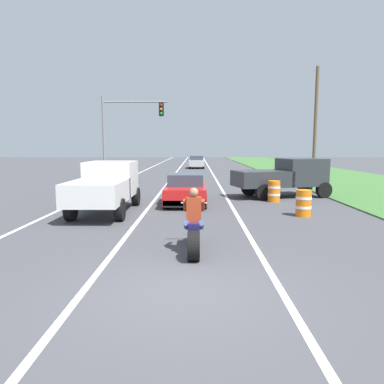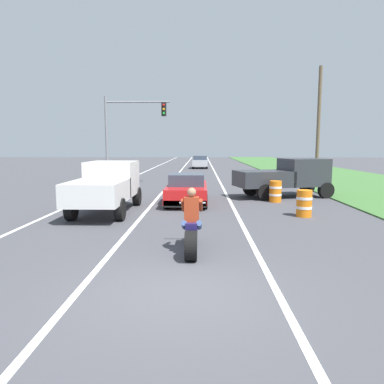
% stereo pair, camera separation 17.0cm
% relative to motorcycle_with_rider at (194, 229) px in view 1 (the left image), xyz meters
% --- Properties ---
extents(ground_plane, '(160.00, 160.00, 0.00)m').
position_rel_motorcycle_with_rider_xyz_m(ground_plane, '(-0.19, -2.39, -0.59)').
color(ground_plane, '#424247').
extents(lane_stripe_left_solid, '(0.14, 120.00, 0.01)m').
position_rel_motorcycle_with_rider_xyz_m(lane_stripe_left_solid, '(-5.59, 17.61, -0.59)').
color(lane_stripe_left_solid, white).
rests_on(lane_stripe_left_solid, ground).
extents(lane_stripe_right_solid, '(0.14, 120.00, 0.01)m').
position_rel_motorcycle_with_rider_xyz_m(lane_stripe_right_solid, '(1.61, 17.61, -0.59)').
color(lane_stripe_right_solid, white).
rests_on(lane_stripe_right_solid, ground).
extents(lane_stripe_centre_dashed, '(0.14, 120.00, 0.01)m').
position_rel_motorcycle_with_rider_xyz_m(lane_stripe_centre_dashed, '(-1.99, 17.61, -0.59)').
color(lane_stripe_centre_dashed, white).
rests_on(lane_stripe_centre_dashed, ground).
extents(grass_verge_right, '(10.00, 120.00, 0.06)m').
position_rel_motorcycle_with_rider_xyz_m(grass_verge_right, '(11.73, 17.61, -0.56)').
color(grass_verge_right, '#3D6B33').
rests_on(grass_verge_right, ground).
extents(motorcycle_with_rider, '(0.70, 2.21, 1.62)m').
position_rel_motorcycle_with_rider_xyz_m(motorcycle_with_rider, '(0.00, 0.00, 0.00)').
color(motorcycle_with_rider, black).
rests_on(motorcycle_with_rider, ground).
extents(sports_car_red, '(1.84, 4.30, 1.37)m').
position_rel_motorcycle_with_rider_xyz_m(sports_car_red, '(-0.43, 7.77, 0.04)').
color(sports_car_red, red).
rests_on(sports_car_red, ground).
extents(pickup_truck_left_lane_white, '(2.02, 4.80, 1.98)m').
position_rel_motorcycle_with_rider_xyz_m(pickup_truck_left_lane_white, '(-3.50, 5.38, 0.51)').
color(pickup_truck_left_lane_white, silver).
rests_on(pickup_truck_left_lane_white, ground).
extents(pickup_truck_right_shoulder_dark_grey, '(5.14, 3.14, 1.98)m').
position_rel_motorcycle_with_rider_xyz_m(pickup_truck_right_shoulder_dark_grey, '(4.65, 9.94, 0.51)').
color(pickup_truck_right_shoulder_dark_grey, '#2D3035').
rests_on(pickup_truck_right_shoulder_dark_grey, ground).
extents(traffic_light_mast_near, '(4.47, 0.34, 6.00)m').
position_rel_motorcycle_with_rider_xyz_m(traffic_light_mast_near, '(-4.95, 16.16, 3.40)').
color(traffic_light_mast_near, gray).
rests_on(traffic_light_mast_near, ground).
extents(utility_pole_roadside, '(0.24, 0.24, 8.02)m').
position_rel_motorcycle_with_rider_xyz_m(utility_pole_roadside, '(8.30, 16.68, 3.42)').
color(utility_pole_roadside, brown).
rests_on(utility_pole_roadside, ground).
extents(construction_barrel_nearest, '(0.58, 0.58, 1.00)m').
position_rel_motorcycle_with_rider_xyz_m(construction_barrel_nearest, '(4.07, 4.68, -0.09)').
color(construction_barrel_nearest, orange).
rests_on(construction_barrel_nearest, ground).
extents(construction_barrel_mid, '(0.58, 0.58, 1.00)m').
position_rel_motorcycle_with_rider_xyz_m(construction_barrel_mid, '(3.73, 8.21, -0.09)').
color(construction_barrel_mid, orange).
rests_on(construction_barrel_mid, ground).
extents(distant_car_far_ahead, '(1.80, 4.00, 1.50)m').
position_rel_motorcycle_with_rider_xyz_m(distant_car_far_ahead, '(0.07, 34.23, 0.18)').
color(distant_car_far_ahead, '#B2B2B7').
rests_on(distant_car_far_ahead, ground).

